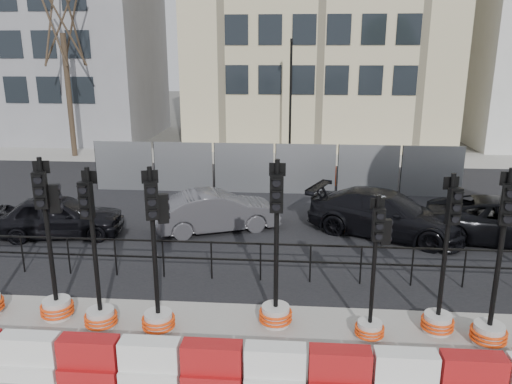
# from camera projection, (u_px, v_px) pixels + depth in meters

# --- Properties ---
(ground) EXTENTS (120.00, 120.00, 0.00)m
(ground) POSITION_uv_depth(u_px,v_px,m) (257.00, 305.00, 11.05)
(ground) COLOR #51514C
(ground) RESTS_ON ground
(road) EXTENTS (40.00, 14.00, 0.03)m
(road) POSITION_uv_depth(u_px,v_px,m) (272.00, 209.00, 17.76)
(road) COLOR black
(road) RESTS_ON ground
(sidewalk_far) EXTENTS (40.00, 4.00, 0.02)m
(sidewalk_far) POSITION_uv_depth(u_px,v_px,m) (280.00, 157.00, 26.39)
(sidewalk_far) COLOR gray
(sidewalk_far) RESTS_ON ground
(building_grey) EXTENTS (11.00, 9.06, 14.00)m
(building_grey) POSITION_uv_depth(u_px,v_px,m) (62.00, 25.00, 31.29)
(building_grey) COLOR gray
(building_grey) RESTS_ON ground
(kerb_railing) EXTENTS (18.00, 0.04, 1.00)m
(kerb_railing) POSITION_uv_depth(u_px,v_px,m) (261.00, 255.00, 12.02)
(kerb_railing) COLOR black
(kerb_railing) RESTS_ON ground
(heras_fencing) EXTENTS (14.33, 1.72, 2.00)m
(heras_fencing) POSITION_uv_depth(u_px,v_px,m) (263.00, 172.00, 20.21)
(heras_fencing) COLOR gray
(heras_fencing) RESTS_ON ground
(lamp_post_far) EXTENTS (0.12, 0.56, 6.00)m
(lamp_post_far) POSITION_uv_depth(u_px,v_px,m) (290.00, 97.00, 24.50)
(lamp_post_far) COLOR black
(lamp_post_far) RESTS_ON ground
(tree_bare_far) EXTENTS (2.00, 2.00, 9.00)m
(tree_bare_far) POSITION_uv_depth(u_px,v_px,m) (62.00, 25.00, 24.94)
(tree_bare_far) COLOR #473828
(tree_bare_far) RESTS_ON ground
(barrier_row) EXTENTS (14.65, 0.50, 0.80)m
(barrier_row) POSITION_uv_depth(u_px,v_px,m) (244.00, 368.00, 8.27)
(barrier_row) COLOR #B31D0E
(barrier_row) RESTS_ON ground
(traffic_signal_b) EXTENTS (0.68, 0.68, 3.46)m
(traffic_signal_b) POSITION_uv_depth(u_px,v_px,m) (54.00, 282.00, 10.30)
(traffic_signal_b) COLOR silver
(traffic_signal_b) RESTS_ON ground
(traffic_signal_c) EXTENTS (0.66, 0.66, 3.35)m
(traffic_signal_c) POSITION_uv_depth(u_px,v_px,m) (99.00, 297.00, 9.96)
(traffic_signal_c) COLOR silver
(traffic_signal_c) RESTS_ON ground
(traffic_signal_d) EXTENTS (0.67, 0.67, 3.39)m
(traffic_signal_d) POSITION_uv_depth(u_px,v_px,m) (158.00, 295.00, 9.81)
(traffic_signal_d) COLOR silver
(traffic_signal_d) RESTS_ON ground
(traffic_signal_e) EXTENTS (0.69, 0.69, 3.48)m
(traffic_signal_e) POSITION_uv_depth(u_px,v_px,m) (276.00, 293.00, 10.06)
(traffic_signal_e) COLOR silver
(traffic_signal_e) RESTS_ON ground
(traffic_signal_f) EXTENTS (0.58, 0.58, 2.92)m
(traffic_signal_f) POSITION_uv_depth(u_px,v_px,m) (372.00, 306.00, 9.59)
(traffic_signal_f) COLOR silver
(traffic_signal_f) RESTS_ON ground
(traffic_signal_g) EXTENTS (0.65, 0.65, 3.28)m
(traffic_signal_g) POSITION_uv_depth(u_px,v_px,m) (440.00, 302.00, 9.80)
(traffic_signal_g) COLOR silver
(traffic_signal_g) RESTS_ON ground
(traffic_signal_h) EXTENTS (0.68, 0.68, 3.48)m
(traffic_signal_h) POSITION_uv_depth(u_px,v_px,m) (492.00, 311.00, 9.38)
(traffic_signal_h) COLOR silver
(traffic_signal_h) RESTS_ON ground
(car_a) EXTENTS (2.62, 4.21, 1.28)m
(car_a) POSITION_uv_depth(u_px,v_px,m) (59.00, 216.00, 15.00)
(car_a) COLOR black
(car_a) RESTS_ON ground
(car_b) EXTENTS (3.96, 4.75, 1.27)m
(car_b) POSITION_uv_depth(u_px,v_px,m) (216.00, 211.00, 15.49)
(car_b) COLOR #46464A
(car_b) RESTS_ON ground
(car_c) EXTENTS (5.39, 6.11, 1.36)m
(car_c) POSITION_uv_depth(u_px,v_px,m) (386.00, 214.00, 15.08)
(car_c) COLOR black
(car_c) RESTS_ON ground
(car_d) EXTENTS (3.98, 5.52, 1.30)m
(car_d) POSITION_uv_depth(u_px,v_px,m) (510.00, 221.00, 14.54)
(car_d) COLOR black
(car_d) RESTS_ON ground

